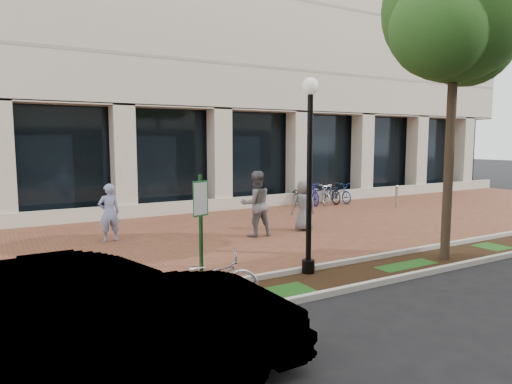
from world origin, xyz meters
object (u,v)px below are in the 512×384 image
lamppost (310,165)px  pedestrian_right (304,205)px  bollard (397,196)px  bike_rack_cluster (319,193)px  pedestrian_left (109,213)px  sedan_near_curb (100,334)px  street_tree (456,19)px  parking_sign (201,222)px  pedestrian_mid (256,204)px  locked_bicycle (209,278)px

lamppost → pedestrian_right: 5.03m
lamppost → bollard: 11.12m
bike_rack_cluster → bollard: bearing=-41.9°
pedestrian_left → bollard: 12.22m
bike_rack_cluster → sedan_near_curb: (-11.89, -11.34, 0.29)m
street_tree → pedestrian_right: 6.77m
pedestrian_right → bike_rack_cluster: pedestrian_right is taller
sedan_near_curb → pedestrian_right: bearing=-50.3°
parking_sign → sedan_near_curb: bearing=-153.4°
sedan_near_curb → pedestrian_mid: bearing=-42.8°
bollard → sedan_near_curb: bearing=-148.0°
parking_sign → lamppost: (2.74, 0.54, 0.90)m
bollard → sedan_near_curb: (-14.10, -8.83, 0.29)m
lamppost → locked_bicycle: lamppost is taller
locked_bicycle → bike_rack_cluster: bearing=-23.7°
pedestrian_right → bike_rack_cluster: (4.23, 4.58, -0.32)m
pedestrian_left → pedestrian_mid: size_ratio=0.84×
pedestrian_right → locked_bicycle: bearing=53.8°
bike_rack_cluster → lamppost: bearing=-122.6°
parking_sign → pedestrian_right: 7.10m
pedestrian_mid → bike_rack_cluster: 7.59m
street_tree → sedan_near_curb: bearing=-166.1°
locked_bicycle → pedestrian_left: pedestrian_left is taller
pedestrian_left → bollard: pedestrian_left is taller
lamppost → pedestrian_left: lamppost is taller
street_tree → pedestrian_left: street_tree is taller
sedan_near_curb → lamppost: bearing=-61.9°
pedestrian_mid → pedestrian_right: size_ratio=1.22×
pedestrian_mid → pedestrian_right: 1.80m
parking_sign → pedestrian_right: bearing=19.8°
pedestrian_mid → bollard: (8.23, 2.10, -0.49)m
street_tree → bollard: (5.56, 6.71, -5.17)m
pedestrian_mid → street_tree: bearing=126.1°
parking_sign → sedan_near_curb: parking_sign is taller
bollard → locked_bicycle: bearing=-150.8°
lamppost → pedestrian_right: bearing=55.2°
pedestrian_left → pedestrian_right: size_ratio=1.02×
sedan_near_curb → pedestrian_left: bearing=-14.7°
street_tree → sedan_near_curb: 10.07m
locked_bicycle → pedestrian_right: bearing=-27.0°
pedestrian_left → bike_rack_cluster: size_ratio=0.55×
locked_bicycle → pedestrian_right: (5.35, 4.51, 0.35)m
pedestrian_left → bollard: (12.20, 0.60, -0.34)m
parking_sign → bike_rack_cluster: bearing=23.5°
street_tree → pedestrian_mid: (-2.67, 4.61, -4.68)m
pedestrian_mid → bike_rack_cluster: size_ratio=0.66×
street_tree → bike_rack_cluster: bearing=70.1°
lamppost → sedan_near_curb: (-4.93, -2.82, -1.58)m
pedestrian_right → bollard: pedestrian_right is taller
locked_bicycle → bollard: (11.79, 6.58, 0.04)m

